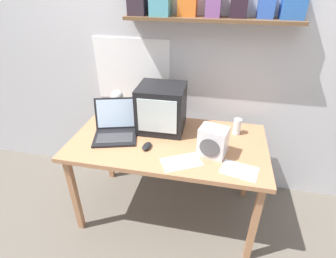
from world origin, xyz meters
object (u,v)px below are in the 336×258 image
Objects in this scene: corner_desk at (168,147)px; juice_glass at (237,127)px; crt_monitor at (162,108)px; loose_paper_near_laptop at (239,170)px; loose_paper_near_monitor at (181,162)px; laptop at (115,127)px; desk_lamp at (118,102)px; space_heater at (213,142)px; computer_mouse at (147,146)px.

juice_glass reaches higher than corner_desk.
crt_monitor is 1.41× the size of loose_paper_near_laptop.
corner_desk is 4.83× the size of loose_paper_near_monitor.
desk_lamp reaches higher than laptop.
loose_paper_near_laptop is (0.52, -0.26, 0.07)m from corner_desk.
corner_desk is 0.56m from desk_lamp.
laptop reaches higher than space_heater.
computer_mouse is (-0.13, -0.13, 0.08)m from corner_desk.
loose_paper_near_laptop reaches higher than corner_desk.
loose_paper_near_monitor is 1.17× the size of loose_paper_near_laptop.
juice_glass is at bearing 28.04° from computer_mouse.
laptop is at bearing -174.14° from space_heater.
juice_glass is (0.97, -0.00, -0.12)m from desk_lamp.
loose_paper_near_monitor is (0.57, -0.25, -0.06)m from laptop.
computer_mouse reaches higher than loose_paper_near_monitor.
juice_glass is 0.42× the size of loose_paper_near_monitor.
computer_mouse is 0.36× the size of loose_paper_near_monitor.
corner_desk is 6.85× the size of space_heater.
crt_monitor is (-0.09, 0.17, 0.25)m from corner_desk.
loose_paper_near_laptop is (0.65, -0.12, -0.01)m from computer_mouse.
crt_monitor reaches higher than laptop.
corner_desk is 5.68× the size of loose_paper_near_laptop.
computer_mouse is at bearing 169.29° from loose_paper_near_laptop.
laptop is 3.57× the size of computer_mouse.
corner_desk is 0.29m from loose_paper_near_monitor.
laptop is 0.98m from loose_paper_near_laptop.
space_heater is (0.42, -0.28, -0.08)m from crt_monitor.
desk_lamp is 1.11m from loose_paper_near_laptop.
loose_paper_near_monitor is (0.14, -0.25, 0.07)m from corner_desk.
loose_paper_near_monitor is (0.27, -0.12, -0.01)m from computer_mouse.
laptop is (-0.42, 0.01, 0.13)m from corner_desk.
space_heater is (-0.17, -0.32, 0.05)m from juice_glass.
space_heater is at bearing 35.64° from loose_paper_near_monitor.
loose_paper_near_monitor is (0.23, -0.41, -0.18)m from crt_monitor.
loose_paper_near_monitor is (-0.19, -0.14, -0.10)m from space_heater.
space_heater is 0.48m from computer_mouse.
loose_paper_near_monitor is at bearing -59.77° from corner_desk.
juice_glass is 0.36m from space_heater.
corner_desk is at bearing 153.98° from loose_paper_near_laptop.
laptop is 1.53× the size of loose_paper_near_laptop.
corner_desk is 0.56m from juice_glass.
space_heater is 0.83× the size of loose_paper_near_laptop.
loose_paper_near_monitor is at bearing -40.43° from laptop.
juice_glass is 0.47m from loose_paper_near_laptop.
computer_mouse is (0.29, -0.14, -0.05)m from laptop.
loose_paper_near_laptop is (0.02, -0.46, -0.06)m from juice_glass.
desk_lamp is 0.78m from loose_paper_near_monitor.
desk_lamp is 0.96× the size of loose_paper_near_monitor.
juice_glass is (0.60, 0.04, -0.13)m from crt_monitor.
juice_glass is at bearing 76.17° from space_heater.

